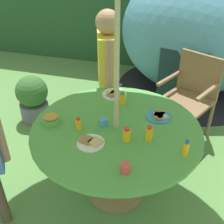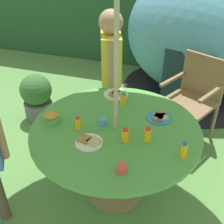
# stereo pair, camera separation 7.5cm
# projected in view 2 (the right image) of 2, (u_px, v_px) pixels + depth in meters

# --- Properties ---
(ground_plane) EXTENTS (10.00, 10.00, 0.02)m
(ground_plane) POSITION_uv_depth(u_px,v_px,m) (115.00, 191.00, 2.62)
(ground_plane) COLOR #548442
(hedge_backdrop) EXTENTS (9.00, 0.70, 2.07)m
(hedge_backdrop) POSITION_uv_depth(u_px,v_px,m) (173.00, 4.00, 4.64)
(hedge_backdrop) COLOR #234C28
(hedge_backdrop) RESTS_ON ground_plane
(garden_table) EXTENTS (1.37, 1.37, 0.74)m
(garden_table) POSITION_uv_depth(u_px,v_px,m) (116.00, 139.00, 2.28)
(garden_table) COLOR #93704C
(garden_table) RESTS_ON ground_plane
(wooden_chair) EXTENTS (0.67, 0.67, 0.96)m
(wooden_chair) POSITION_uv_depth(u_px,v_px,m) (194.00, 94.00, 3.05)
(wooden_chair) COLOR brown
(wooden_chair) RESTS_ON ground_plane
(dome_tent) EXTENTS (2.33, 2.33, 1.75)m
(dome_tent) POSITION_uv_depth(u_px,v_px,m) (201.00, 34.00, 3.84)
(dome_tent) COLOR teal
(dome_tent) RESTS_ON ground_plane
(potted_plant) EXTENTS (0.39, 0.39, 0.60)m
(potted_plant) POSITION_uv_depth(u_px,v_px,m) (37.00, 96.00, 3.49)
(potted_plant) COLOR #595960
(potted_plant) RESTS_ON ground_plane
(child_in_yellow_shirt) EXTENTS (0.32, 0.46, 1.44)m
(child_in_yellow_shirt) POSITION_uv_depth(u_px,v_px,m) (111.00, 60.00, 2.92)
(child_in_yellow_shirt) COLOR brown
(child_in_yellow_shirt) RESTS_ON ground_plane
(snack_bowl) EXTENTS (0.14, 0.14, 0.08)m
(snack_bowl) POSITION_uv_depth(u_px,v_px,m) (51.00, 118.00, 2.27)
(snack_bowl) COLOR #66B259
(snack_bowl) RESTS_ON garden_table
(plate_mid_left) EXTENTS (0.24, 0.24, 0.03)m
(plate_mid_left) POSITION_uv_depth(u_px,v_px,m) (116.00, 94.00, 2.65)
(plate_mid_left) COLOR white
(plate_mid_left) RESTS_ON garden_table
(plate_front_edge) EXTENTS (0.21, 0.21, 0.03)m
(plate_front_edge) POSITION_uv_depth(u_px,v_px,m) (89.00, 142.00, 2.05)
(plate_front_edge) COLOR white
(plate_front_edge) RESTS_ON garden_table
(plate_far_left) EXTENTS (0.21, 0.21, 0.03)m
(plate_far_left) POSITION_uv_depth(u_px,v_px,m) (159.00, 117.00, 2.32)
(plate_far_left) COLOR #338CD8
(plate_far_left) RESTS_ON garden_table
(juice_bottle_near_left) EXTENTS (0.05, 0.05, 0.13)m
(juice_bottle_near_left) POSITION_uv_depth(u_px,v_px,m) (184.00, 150.00, 1.89)
(juice_bottle_near_left) COLOR yellow
(juice_bottle_near_left) RESTS_ON garden_table
(juice_bottle_near_right) EXTENTS (0.06, 0.06, 0.11)m
(juice_bottle_near_right) POSITION_uv_depth(u_px,v_px,m) (125.00, 135.00, 2.05)
(juice_bottle_near_right) COLOR yellow
(juice_bottle_near_right) RESTS_ON garden_table
(juice_bottle_far_right) EXTENTS (0.06, 0.06, 0.12)m
(juice_bottle_far_right) POSITION_uv_depth(u_px,v_px,m) (123.00, 99.00, 2.49)
(juice_bottle_far_right) COLOR yellow
(juice_bottle_far_right) RESTS_ON garden_table
(juice_bottle_center_front) EXTENTS (0.05, 0.05, 0.11)m
(juice_bottle_center_front) POSITION_uv_depth(u_px,v_px,m) (78.00, 123.00, 2.18)
(juice_bottle_center_front) COLOR yellow
(juice_bottle_center_front) RESTS_ON garden_table
(juice_bottle_center_back) EXTENTS (0.06, 0.06, 0.12)m
(juice_bottle_center_back) POSITION_uv_depth(u_px,v_px,m) (148.00, 134.00, 2.05)
(juice_bottle_center_back) COLOR yellow
(juice_bottle_center_back) RESTS_ON garden_table
(cup_near) EXTENTS (0.07, 0.07, 0.06)m
(cup_near) POSITION_uv_depth(u_px,v_px,m) (103.00, 122.00, 2.23)
(cup_near) COLOR #4C99D8
(cup_near) RESTS_ON garden_table
(cup_far) EXTENTS (0.07, 0.07, 0.06)m
(cup_far) POSITION_uv_depth(u_px,v_px,m) (122.00, 168.00, 1.79)
(cup_far) COLOR #E04C47
(cup_far) RESTS_ON garden_table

